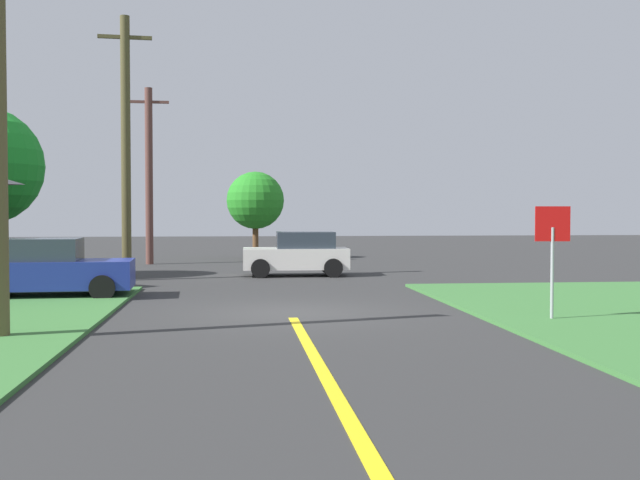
{
  "coord_description": "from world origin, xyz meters",
  "views": [
    {
      "loc": [
        -1.26,
        -18.02,
        2.3
      ],
      "look_at": [
        1.18,
        4.34,
        1.53
      ],
      "focal_mm": 43.89,
      "sensor_mm": 36.0,
      "label": 1
    }
  ],
  "objects": [
    {
      "name": "ground_plane",
      "position": [
        0.0,
        0.0,
        0.0
      ],
      "size": [
        120.0,
        120.0,
        0.0
      ],
      "primitive_type": "plane",
      "color": "#2F2F2F"
    },
    {
      "name": "lane_stripe_center",
      "position": [
        0.0,
        -8.0,
        0.01
      ],
      "size": [
        0.2,
        14.0,
        0.01
      ],
      "primitive_type": "cube",
      "color": "yellow",
      "rests_on": "ground"
    },
    {
      "name": "stop_sign",
      "position": [
        5.39,
        -2.21,
        1.72
      ],
      "size": [
        0.74,
        0.11,
        2.45
      ],
      "rotation": [
        0.0,
        0.0,
        3.04
      ],
      "color": "#9EA0A8",
      "rests_on": "ground"
    },
    {
      "name": "parked_car_near_building",
      "position": [
        -6.39,
        3.76,
        0.81
      ],
      "size": [
        4.54,
        2.25,
        1.62
      ],
      "rotation": [
        0.0,
        0.0,
        0.05
      ],
      "color": "navy",
      "rests_on": "ground"
    },
    {
      "name": "car_approaching_junction",
      "position": [
        1.04,
        10.54,
        0.8
      ],
      "size": [
        3.86,
        1.99,
        1.62
      ],
      "rotation": [
        0.0,
        0.0,
        3.12
      ],
      "color": "white",
      "rests_on": "ground"
    },
    {
      "name": "utility_pole_mid",
      "position": [
        -4.95,
        9.23,
        4.59
      ],
      "size": [
        1.8,
        0.32,
        8.98
      ],
      "color": "#4E4829",
      "rests_on": "ground"
    },
    {
      "name": "utility_pole_far",
      "position": [
        -5.09,
        17.77,
        4.05
      ],
      "size": [
        1.8,
        0.34,
        7.92
      ],
      "color": "brown",
      "rests_on": "ground"
    },
    {
      "name": "pine_tree_center",
      "position": [
        -0.24,
        21.28,
        2.93
      ],
      "size": [
        2.88,
        2.88,
        4.38
      ],
      "color": "brown",
      "rests_on": "ground"
    }
  ]
}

